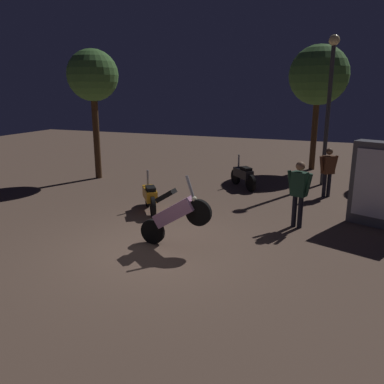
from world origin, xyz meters
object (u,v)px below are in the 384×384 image
at_px(motorcycle_orange_parked_left, 150,196).
at_px(motorcycle_black_parked_right, 243,175).
at_px(motorcycle_pink_foreground, 175,215).
at_px(person_rider_beside, 328,168).
at_px(person_bystander_far, 299,189).
at_px(streetlamp_near, 330,93).

xyz_separation_m(motorcycle_orange_parked_left, motorcycle_black_parked_right, (1.74, 3.62, 0.00)).
relative_size(motorcycle_orange_parked_left, motorcycle_black_parked_right, 1.10).
relative_size(motorcycle_pink_foreground, motorcycle_orange_parked_left, 1.18).
height_order(motorcycle_pink_foreground, motorcycle_orange_parked_left, motorcycle_pink_foreground).
bearing_deg(person_rider_beside, person_bystander_far, 135.68).
bearing_deg(motorcycle_black_parked_right, streetlamp_near, -101.83).
bearing_deg(streetlamp_near, motorcycle_orange_parked_left, -129.80).
height_order(motorcycle_orange_parked_left, person_rider_beside, person_rider_beside).
bearing_deg(motorcycle_pink_foreground, person_rider_beside, 65.43).
bearing_deg(motorcycle_orange_parked_left, streetlamp_near, -75.10).
xyz_separation_m(motorcycle_orange_parked_left, person_rider_beside, (4.51, 3.42, 0.49)).
relative_size(motorcycle_pink_foreground, streetlamp_near, 0.33).
distance_m(motorcycle_orange_parked_left, person_rider_beside, 5.68).
bearing_deg(person_bystander_far, person_rider_beside, 11.61).
height_order(person_rider_beside, person_bystander_far, person_bystander_far).
distance_m(motorcycle_orange_parked_left, motorcycle_black_parked_right, 4.02).
bearing_deg(motorcycle_orange_parked_left, person_bystander_far, -122.89).
bearing_deg(motorcycle_black_parked_right, motorcycle_pink_foreground, 136.89).
bearing_deg(person_rider_beside, streetlamp_near, -27.82).
xyz_separation_m(motorcycle_black_parked_right, person_bystander_far, (2.25, -3.46, 0.55)).
height_order(motorcycle_orange_parked_left, streetlamp_near, streetlamp_near).
bearing_deg(person_bystander_far, motorcycle_black_parked_right, 53.72).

